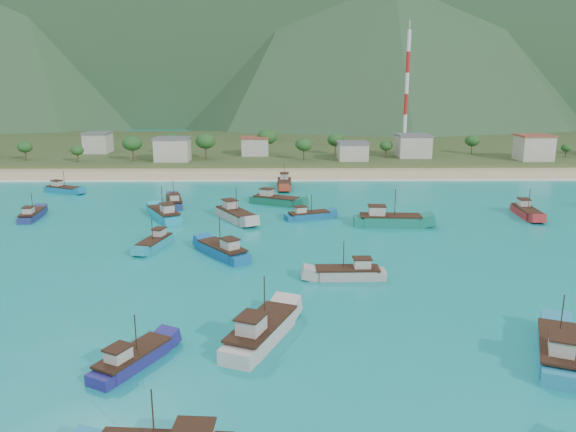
{
  "coord_description": "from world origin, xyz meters",
  "views": [
    {
      "loc": [
        3.46,
        -76.61,
        26.33
      ],
      "look_at": [
        4.73,
        18.0,
        3.0
      ],
      "focal_mm": 35.0,
      "sensor_mm": 36.0,
      "label": 1
    }
  ],
  "objects_px": {
    "boat_10": "(132,361)",
    "boat_5": "(63,190)",
    "boat_11": "(155,243)",
    "boat_23": "(32,216)",
    "boat_4": "(558,353)",
    "boat_3": "(275,201)",
    "radio_tower": "(406,94)",
    "boat_12": "(389,221)",
    "boat_21": "(174,202)",
    "boat_6": "(223,252)",
    "boat_30": "(349,274)",
    "boat_27": "(261,333)",
    "boat_17": "(235,215)",
    "boat_9": "(164,215)",
    "boat_7": "(284,184)",
    "boat_0": "(308,216)",
    "boat_1": "(526,212)"
  },
  "relations": [
    {
      "from": "boat_3",
      "to": "boat_7",
      "type": "distance_m",
      "value": 19.46
    },
    {
      "from": "boat_6",
      "to": "boat_11",
      "type": "xyz_separation_m",
      "value": [
        -11.43,
        5.2,
        -0.2
      ]
    },
    {
      "from": "radio_tower",
      "to": "boat_5",
      "type": "xyz_separation_m",
      "value": [
        -92.26,
        -53.82,
        -20.73
      ]
    },
    {
      "from": "boat_3",
      "to": "boat_11",
      "type": "relative_size",
      "value": 1.22
    },
    {
      "from": "boat_10",
      "to": "boat_3",
      "type": "bearing_deg",
      "value": 107.53
    },
    {
      "from": "boat_3",
      "to": "boat_27",
      "type": "relative_size",
      "value": 0.89
    },
    {
      "from": "boat_4",
      "to": "boat_3",
      "type": "bearing_deg",
      "value": 135.11
    },
    {
      "from": "boat_6",
      "to": "boat_21",
      "type": "distance_m",
      "value": 37.7
    },
    {
      "from": "boat_3",
      "to": "boat_7",
      "type": "relative_size",
      "value": 1.03
    },
    {
      "from": "boat_30",
      "to": "radio_tower",
      "type": "bearing_deg",
      "value": -16.15
    },
    {
      "from": "boat_11",
      "to": "boat_23",
      "type": "relative_size",
      "value": 1.0
    },
    {
      "from": "boat_17",
      "to": "boat_21",
      "type": "height_order",
      "value": "boat_17"
    },
    {
      "from": "boat_11",
      "to": "boat_17",
      "type": "xyz_separation_m",
      "value": [
        11.38,
        17.45,
        0.3
      ]
    },
    {
      "from": "boat_0",
      "to": "radio_tower",
      "type": "bearing_deg",
      "value": 136.91
    },
    {
      "from": "boat_4",
      "to": "radio_tower",
      "type": "bearing_deg",
      "value": 107.2
    },
    {
      "from": "boat_3",
      "to": "boat_30",
      "type": "xyz_separation_m",
      "value": [
        10.32,
        -45.75,
        -0.14
      ]
    },
    {
      "from": "boat_17",
      "to": "boat_6",
      "type": "bearing_deg",
      "value": 60.38
    },
    {
      "from": "boat_6",
      "to": "boat_21",
      "type": "bearing_deg",
      "value": 74.5
    },
    {
      "from": "boat_9",
      "to": "boat_7",
      "type": "bearing_deg",
      "value": 25.31
    },
    {
      "from": "boat_10",
      "to": "boat_5",
      "type": "bearing_deg",
      "value": 142.41
    },
    {
      "from": "boat_10",
      "to": "boat_23",
      "type": "xyz_separation_m",
      "value": [
        -33.87,
        57.43,
        0.0
      ]
    },
    {
      "from": "boat_11",
      "to": "boat_23",
      "type": "height_order",
      "value": "boat_23"
    },
    {
      "from": "boat_9",
      "to": "boat_23",
      "type": "bearing_deg",
      "value": 149.58
    },
    {
      "from": "boat_1",
      "to": "boat_5",
      "type": "xyz_separation_m",
      "value": [
        -99.69,
        24.59,
        -0.09
      ]
    },
    {
      "from": "boat_9",
      "to": "boat_30",
      "type": "xyz_separation_m",
      "value": [
        31.47,
        -33.2,
        -0.18
      ]
    },
    {
      "from": "boat_0",
      "to": "boat_4",
      "type": "bearing_deg",
      "value": 1.57
    },
    {
      "from": "boat_23",
      "to": "boat_27",
      "type": "xyz_separation_m",
      "value": [
        45.78,
        -52.41,
        0.33
      ]
    },
    {
      "from": "boat_7",
      "to": "boat_17",
      "type": "bearing_deg",
      "value": 74.44
    },
    {
      "from": "boat_3",
      "to": "boat_27",
      "type": "bearing_deg",
      "value": 25.9
    },
    {
      "from": "boat_21",
      "to": "boat_23",
      "type": "height_order",
      "value": "boat_21"
    },
    {
      "from": "boat_6",
      "to": "boat_30",
      "type": "bearing_deg",
      "value": -66.0
    },
    {
      "from": "boat_9",
      "to": "boat_11",
      "type": "distance_m",
      "value": 18.23
    },
    {
      "from": "boat_21",
      "to": "boat_3",
      "type": "bearing_deg",
      "value": -11.9
    },
    {
      "from": "boat_17",
      "to": "boat_12",
      "type": "bearing_deg",
      "value": 140.43
    },
    {
      "from": "boat_0",
      "to": "boat_1",
      "type": "xyz_separation_m",
      "value": [
        42.93,
        1.81,
        0.15
      ]
    },
    {
      "from": "radio_tower",
      "to": "boat_21",
      "type": "height_order",
      "value": "radio_tower"
    },
    {
      "from": "boat_12",
      "to": "boat_23",
      "type": "relative_size",
      "value": 1.36
    },
    {
      "from": "boat_27",
      "to": "boat_30",
      "type": "distance_m",
      "value": 21.56
    },
    {
      "from": "boat_27",
      "to": "boat_9",
      "type": "bearing_deg",
      "value": 134.13
    },
    {
      "from": "radio_tower",
      "to": "boat_12",
      "type": "xyz_separation_m",
      "value": [
        -20.93,
        -85.61,
        -20.4
      ]
    },
    {
      "from": "boat_4",
      "to": "boat_23",
      "type": "height_order",
      "value": "boat_4"
    },
    {
      "from": "boat_11",
      "to": "boat_30",
      "type": "xyz_separation_m",
      "value": [
        29.33,
        -15.1,
        0.08
      ]
    },
    {
      "from": "boat_5",
      "to": "boat_9",
      "type": "height_order",
      "value": "boat_9"
    },
    {
      "from": "boat_5",
      "to": "boat_12",
      "type": "height_order",
      "value": "boat_12"
    },
    {
      "from": "radio_tower",
      "to": "boat_23",
      "type": "distance_m",
      "value": 120.64
    },
    {
      "from": "boat_4",
      "to": "boat_7",
      "type": "distance_m",
      "value": 91.65
    },
    {
      "from": "boat_6",
      "to": "boat_11",
      "type": "height_order",
      "value": "boat_6"
    },
    {
      "from": "boat_3",
      "to": "boat_7",
      "type": "bearing_deg",
      "value": -159.39
    },
    {
      "from": "boat_7",
      "to": "boat_0",
      "type": "bearing_deg",
      "value": 98.75
    },
    {
      "from": "boat_3",
      "to": "boat_21",
      "type": "relative_size",
      "value": 1.09
    }
  ]
}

